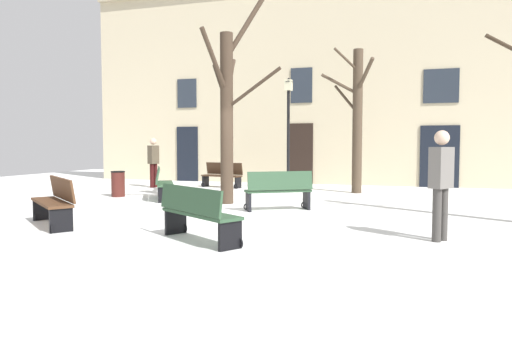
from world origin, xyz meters
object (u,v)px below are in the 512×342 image
object	(u,v)px
tree_right_of_center	(228,107)
tree_center	(357,118)
litter_bin	(118,184)
streetlamp	(288,122)
bench_far_corner	(222,175)
person_strolling	(153,160)
bench_back_to_back_right	(197,213)
bench_near_center_tree	(279,190)
bench_back_to_back_left	(55,201)
bench_by_litter_bin	(163,183)
person_near_bench	(441,179)

from	to	relation	value
tree_right_of_center	tree_center	size ratio (longest dim) A/B	1.19
litter_bin	streetlamp	bearing A→B (deg)	38.02
tree_center	bench_far_corner	size ratio (longest dim) A/B	2.83
bench_far_corner	person_strolling	world-z (taller)	person_strolling
bench_back_to_back_right	person_strolling	size ratio (longest dim) A/B	0.94
litter_bin	person_strolling	bearing A→B (deg)	98.64
bench_near_center_tree	person_strolling	bearing A→B (deg)	-66.48
tree_right_of_center	bench_near_center_tree	world-z (taller)	tree_right_of_center
streetlamp	bench_back_to_back_left	world-z (taller)	streetlamp
streetlamp	bench_by_litter_bin	distance (m)	4.97
bench_back_to_back_right	bench_by_litter_bin	xyz separation A→B (m)	(-3.25, 4.86, 0.01)
bench_near_center_tree	litter_bin	bearing A→B (deg)	-44.45
bench_far_corner	person_near_bench	size ratio (longest dim) A/B	0.91
bench_back_to_back_left	person_strolling	world-z (taller)	person_strolling
bench_back_to_back_left	bench_by_litter_bin	size ratio (longest dim) A/B	0.94
bench_far_corner	person_near_bench	distance (m)	10.03
bench_back_to_back_left	bench_far_corner	world-z (taller)	bench_back_to_back_left
streetlamp	bench_by_litter_bin	xyz separation A→B (m)	(-2.81, -3.65, -1.86)
bench_far_corner	person_near_bench	xyz separation A→B (m)	(6.62, -7.52, 0.54)
tree_center	bench_far_corner	xyz separation A→B (m)	(-4.78, 0.53, -1.95)
tree_right_of_center	bench_back_to_back_right	xyz separation A→B (m)	(1.17, -4.57, -2.06)
tree_center	bench_far_corner	bearing A→B (deg)	173.63
person_strolling	bench_by_litter_bin	bearing A→B (deg)	47.27
bench_back_to_back_right	bench_near_center_tree	world-z (taller)	bench_near_center_tree
bench_back_to_back_right	tree_right_of_center	bearing A→B (deg)	-42.63
tree_right_of_center	streetlamp	world-z (taller)	tree_right_of_center
bench_near_center_tree	bench_far_corner	bearing A→B (deg)	-86.11
bench_near_center_tree	bench_by_litter_bin	size ratio (longest dim) A/B	0.90
bench_far_corner	bench_back_to_back_left	bearing A→B (deg)	-79.52
person_strolling	bench_back_to_back_left	bearing A→B (deg)	29.38
bench_by_litter_bin	person_strolling	bearing A→B (deg)	4.08
streetlamp	bench_back_to_back_left	bearing A→B (deg)	-109.31
streetlamp	bench_far_corner	bearing A→B (deg)	175.88
bench_back_to_back_left	bench_near_center_tree	distance (m)	4.81
tree_center	bench_back_to_back_right	world-z (taller)	tree_center
streetlamp	person_strolling	world-z (taller)	streetlamp
bench_back_to_back_left	bench_far_corner	distance (m)	8.14
bench_near_center_tree	person_near_bench	xyz separation A→B (m)	(3.29, -2.52, 0.52)
person_near_bench	person_strolling	bearing A→B (deg)	90.45
tree_right_of_center	person_near_bench	distance (m)	6.14
tree_center	bench_near_center_tree	size ratio (longest dim) A/B	2.88
tree_right_of_center	litter_bin	size ratio (longest dim) A/B	7.11
streetlamp	person_near_bench	bearing A→B (deg)	-60.55
bench_back_to_back_right	person_strolling	xyz separation A→B (m)	(-5.27, 7.93, 0.54)
bench_near_center_tree	bench_by_litter_bin	world-z (taller)	bench_near_center_tree
bench_far_corner	bench_by_litter_bin	size ratio (longest dim) A/B	0.92
streetlamp	bench_near_center_tree	xyz separation A→B (m)	(0.86, -4.82, -1.85)
bench_back_to_back_left	bench_by_litter_bin	distance (m)	4.30
bench_back_to_back_right	person_strolling	world-z (taller)	person_strolling
litter_bin	tree_right_of_center	bearing A→B (deg)	-7.71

